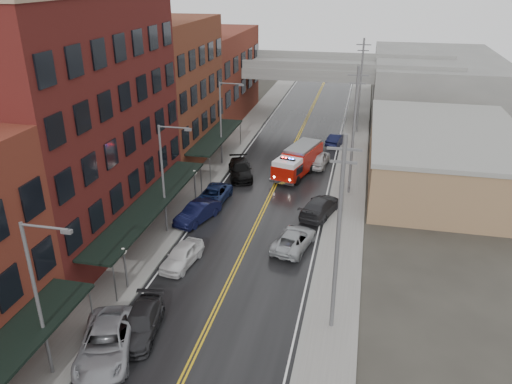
# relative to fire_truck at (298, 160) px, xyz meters

# --- Properties ---
(road) EXTENTS (11.00, 160.00, 0.02)m
(road) POSITION_rel_fire_truck_xyz_m (-1.74, -8.84, -1.54)
(road) COLOR black
(road) RESTS_ON ground
(sidewalk_left) EXTENTS (3.00, 160.00, 0.15)m
(sidewalk_left) POSITION_rel_fire_truck_xyz_m (-9.04, -8.84, -1.47)
(sidewalk_left) COLOR slate
(sidewalk_left) RESTS_ON ground
(sidewalk_right) EXTENTS (3.00, 160.00, 0.15)m
(sidewalk_right) POSITION_rel_fire_truck_xyz_m (5.56, -8.84, -1.47)
(sidewalk_right) COLOR slate
(sidewalk_right) RESTS_ON ground
(curb_left) EXTENTS (0.30, 160.00, 0.15)m
(curb_left) POSITION_rel_fire_truck_xyz_m (-7.39, -8.84, -1.47)
(curb_left) COLOR gray
(curb_left) RESTS_ON ground
(curb_right) EXTENTS (0.30, 160.00, 0.15)m
(curb_right) POSITION_rel_fire_truck_xyz_m (3.91, -8.84, -1.47)
(curb_right) COLOR gray
(curb_right) RESTS_ON ground
(brick_building_b) EXTENTS (9.00, 20.00, 18.00)m
(brick_building_b) POSITION_rel_fire_truck_xyz_m (-15.04, -15.84, 7.45)
(brick_building_b) COLOR #4E1714
(brick_building_b) RESTS_ON ground
(brick_building_c) EXTENTS (9.00, 15.00, 15.00)m
(brick_building_c) POSITION_rel_fire_truck_xyz_m (-15.04, 1.66, 5.95)
(brick_building_c) COLOR brown
(brick_building_c) RESTS_ON ground
(brick_building_far) EXTENTS (9.00, 20.00, 12.00)m
(brick_building_far) POSITION_rel_fire_truck_xyz_m (-15.04, 19.16, 4.45)
(brick_building_far) COLOR maroon
(brick_building_far) RESTS_ON ground
(tan_building) EXTENTS (14.00, 22.00, 5.00)m
(tan_building) POSITION_rel_fire_truck_xyz_m (14.26, 1.16, 0.95)
(tan_building) COLOR #8D664C
(tan_building) RESTS_ON ground
(right_far_block) EXTENTS (18.00, 30.00, 8.00)m
(right_far_block) POSITION_rel_fire_truck_xyz_m (16.26, 31.16, 2.45)
(right_far_block) COLOR slate
(right_far_block) RESTS_ON ground
(awning_1) EXTENTS (2.60, 18.00, 3.09)m
(awning_1) POSITION_rel_fire_truck_xyz_m (-9.23, -15.84, 1.44)
(awning_1) COLOR black
(awning_1) RESTS_ON ground
(awning_2) EXTENTS (2.60, 13.00, 3.09)m
(awning_2) POSITION_rel_fire_truck_xyz_m (-9.23, 1.66, 1.44)
(awning_2) COLOR black
(awning_2) RESTS_ON ground
(globe_lamp_1) EXTENTS (0.44, 0.44, 3.12)m
(globe_lamp_1) POSITION_rel_fire_truck_xyz_m (-8.14, -22.84, 0.77)
(globe_lamp_1) COLOR #59595B
(globe_lamp_1) RESTS_ON ground
(globe_lamp_2) EXTENTS (0.44, 0.44, 3.12)m
(globe_lamp_2) POSITION_rel_fire_truck_xyz_m (-8.14, -8.84, 0.77)
(globe_lamp_2) COLOR #59595B
(globe_lamp_2) RESTS_ON ground
(street_lamp_0) EXTENTS (2.64, 0.22, 9.00)m
(street_lamp_0) POSITION_rel_fire_truck_xyz_m (-8.29, -30.84, 3.64)
(street_lamp_0) COLOR #59595B
(street_lamp_0) RESTS_ON ground
(street_lamp_1) EXTENTS (2.64, 0.22, 9.00)m
(street_lamp_1) POSITION_rel_fire_truck_xyz_m (-8.29, -14.84, 3.64)
(street_lamp_1) COLOR #59595B
(street_lamp_1) RESTS_ON ground
(street_lamp_2) EXTENTS (2.64, 0.22, 9.00)m
(street_lamp_2) POSITION_rel_fire_truck_xyz_m (-8.29, 1.16, 3.64)
(street_lamp_2) COLOR #59595B
(street_lamp_2) RESTS_ON ground
(utility_pole_0) EXTENTS (1.80, 0.24, 12.00)m
(utility_pole_0) POSITION_rel_fire_truck_xyz_m (5.46, -23.84, 4.76)
(utility_pole_0) COLOR #59595B
(utility_pole_0) RESTS_ON ground
(utility_pole_1) EXTENTS (1.80, 0.24, 12.00)m
(utility_pole_1) POSITION_rel_fire_truck_xyz_m (5.46, -3.84, 4.76)
(utility_pole_1) COLOR #59595B
(utility_pole_1) RESTS_ON ground
(utility_pole_2) EXTENTS (1.80, 0.24, 12.00)m
(utility_pole_2) POSITION_rel_fire_truck_xyz_m (5.46, 16.16, 4.76)
(utility_pole_2) COLOR #59595B
(utility_pole_2) RESTS_ON ground
(overpass) EXTENTS (40.00, 10.00, 7.50)m
(overpass) POSITION_rel_fire_truck_xyz_m (-1.74, 23.16, 4.44)
(overpass) COLOR slate
(overpass) RESTS_ON ground
(fire_truck) EXTENTS (4.69, 8.19, 2.85)m
(fire_truck) POSITION_rel_fire_truck_xyz_m (0.00, 0.00, 0.00)
(fire_truck) COLOR #950F06
(fire_truck) RESTS_ON ground
(parked_car_left_2) EXTENTS (4.46, 6.57, 1.67)m
(parked_car_left_2) POSITION_rel_fire_truck_xyz_m (-6.41, -28.90, -0.71)
(parked_car_left_2) COLOR gray
(parked_car_left_2) RESTS_ON ground
(parked_car_left_3) EXTENTS (2.76, 5.22, 1.44)m
(parked_car_left_3) POSITION_rel_fire_truck_xyz_m (-5.34, -26.79, -0.83)
(parked_car_left_3) COLOR black
(parked_car_left_3) RESTS_ON ground
(parked_car_left_4) EXTENTS (2.37, 4.63, 1.51)m
(parked_car_left_4) POSITION_rel_fire_truck_xyz_m (-5.63, -19.17, -0.79)
(parked_car_left_4) COLOR silver
(parked_car_left_4) RESTS_ON ground
(parked_car_left_5) EXTENTS (3.12, 5.09, 1.58)m
(parked_car_left_5) POSITION_rel_fire_truck_xyz_m (-6.74, -12.40, -0.75)
(parked_car_left_5) COLOR black
(parked_car_left_5) RESTS_ON ground
(parked_car_left_6) EXTENTS (2.64, 5.19, 1.41)m
(parked_car_left_6) POSITION_rel_fire_truck_xyz_m (-6.54, -8.53, -0.84)
(parked_car_left_6) COLOR #121F46
(parked_car_left_6) RESTS_ON ground
(parked_car_left_7) EXTENTS (3.91, 5.96, 1.60)m
(parked_car_left_7) POSITION_rel_fire_truck_xyz_m (-5.64, -2.01, -0.74)
(parked_car_left_7) COLOR black
(parked_car_left_7) RESTS_ON ground
(parked_car_right_0) EXTENTS (3.38, 5.49, 1.42)m
(parked_car_right_0) POSITION_rel_fire_truck_xyz_m (1.86, -15.04, -0.84)
(parked_car_right_0) COLOR #9B9FA3
(parked_car_right_0) RESTS_ON ground
(parked_car_right_1) EXTENTS (3.69, 5.94, 1.61)m
(parked_car_right_1) POSITION_rel_fire_truck_xyz_m (3.26, -8.98, -0.74)
(parked_car_right_1) COLOR #262628
(parked_car_right_1) RESTS_ON ground
(parked_car_right_2) EXTENTS (2.45, 5.07, 1.67)m
(parked_car_right_2) POSITION_rel_fire_truck_xyz_m (1.86, 2.96, -0.71)
(parked_car_right_2) COLOR #B8B8B8
(parked_car_right_2) RESTS_ON ground
(parked_car_right_3) EXTENTS (2.51, 4.43, 1.38)m
(parked_car_right_3) POSITION_rel_fire_truck_xyz_m (3.26, 10.64, -0.85)
(parked_car_right_3) COLOR black
(parked_car_right_3) RESTS_ON ground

